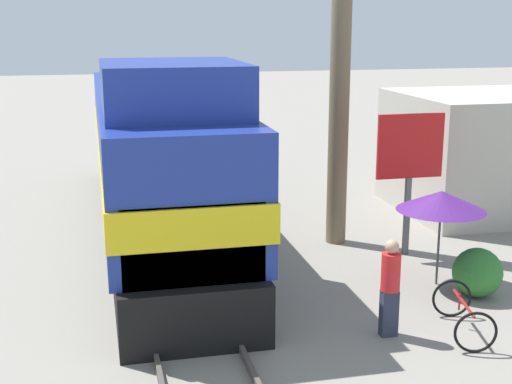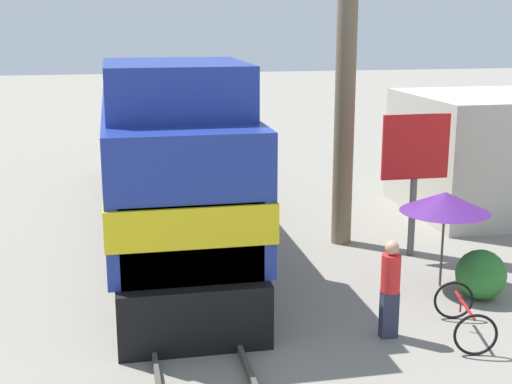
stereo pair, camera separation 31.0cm
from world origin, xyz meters
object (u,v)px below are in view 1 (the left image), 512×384
(bicycle, at_px, (463,314))
(person_bystander, at_px, (390,284))
(utility_pole, at_px, (341,26))
(vendor_umbrella, at_px, (441,201))
(billboard_sign, at_px, (410,155))
(locomotive, at_px, (157,160))

(bicycle, bearing_deg, person_bystander, 2.67)
(utility_pole, bearing_deg, bicycle, -85.74)
(person_bystander, relative_size, bicycle, 1.06)
(vendor_umbrella, bearing_deg, billboard_sign, 84.47)
(billboard_sign, bearing_deg, utility_pole, 135.28)
(billboard_sign, height_order, bicycle, billboard_sign)
(vendor_umbrella, xyz_separation_m, billboard_sign, (0.19, 2.01, 0.59))
(vendor_umbrella, relative_size, billboard_sign, 0.60)
(utility_pole, xyz_separation_m, bicycle, (0.42, -5.68, -4.95))
(utility_pole, height_order, billboard_sign, utility_pole)
(locomotive, bearing_deg, billboard_sign, -26.22)
(locomotive, xyz_separation_m, person_bystander, (3.42, -6.92, -1.04))
(vendor_umbrella, relative_size, person_bystander, 1.14)
(locomotive, relative_size, utility_pole, 1.41)
(person_bystander, distance_m, bicycle, 1.47)
(person_bystander, bearing_deg, locomotive, 116.30)
(utility_pole, height_order, vendor_umbrella, utility_pole)
(vendor_umbrella, bearing_deg, utility_pole, 108.65)
(locomotive, bearing_deg, bicycle, -56.48)
(locomotive, height_order, utility_pole, utility_pole)
(vendor_umbrella, height_order, billboard_sign, billboard_sign)
(billboard_sign, bearing_deg, locomotive, 153.78)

